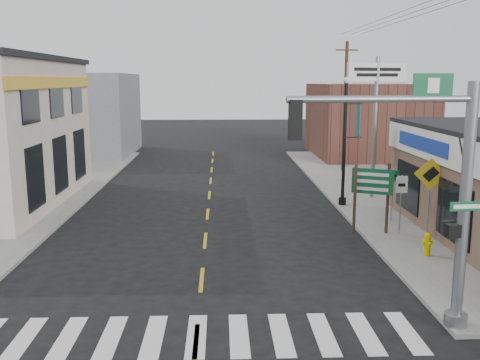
{
  "coord_description": "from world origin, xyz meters",
  "views": [
    {
      "loc": [
        0.59,
        -11.27,
        5.92
      ],
      "look_at": [
        1.21,
        5.31,
        2.8
      ],
      "focal_mm": 40.0,
      "sensor_mm": 36.0,
      "label": 1
    }
  ],
  "objects_px": {
    "guide_sign": "(372,188)",
    "lamp_post": "(346,132)",
    "traffic_signal_pole": "(436,180)",
    "dance_center_sign": "(376,93)",
    "fire_hydrant": "(427,243)",
    "utility_pole_far": "(345,106)"
  },
  "relations": [
    {
      "from": "guide_sign",
      "to": "lamp_post",
      "type": "bearing_deg",
      "value": 113.22
    },
    {
      "from": "traffic_signal_pole",
      "to": "dance_center_sign",
      "type": "bearing_deg",
      "value": 74.1
    },
    {
      "from": "traffic_signal_pole",
      "to": "fire_hydrant",
      "type": "relative_size",
      "value": 7.58
    },
    {
      "from": "fire_hydrant",
      "to": "dance_center_sign",
      "type": "xyz_separation_m",
      "value": [
        0.66,
        9.01,
        4.76
      ]
    },
    {
      "from": "lamp_post",
      "to": "dance_center_sign",
      "type": "distance_m",
      "value": 2.94
    },
    {
      "from": "fire_hydrant",
      "to": "lamp_post",
      "type": "bearing_deg",
      "value": 98.42
    },
    {
      "from": "lamp_post",
      "to": "utility_pole_far",
      "type": "bearing_deg",
      "value": 86.48
    },
    {
      "from": "guide_sign",
      "to": "lamp_post",
      "type": "height_order",
      "value": "lamp_post"
    },
    {
      "from": "dance_center_sign",
      "to": "traffic_signal_pole",
      "type": "bearing_deg",
      "value": -118.8
    },
    {
      "from": "guide_sign",
      "to": "utility_pole_far",
      "type": "distance_m",
      "value": 14.75
    },
    {
      "from": "guide_sign",
      "to": "fire_hydrant",
      "type": "bearing_deg",
      "value": -41.35
    },
    {
      "from": "traffic_signal_pole",
      "to": "guide_sign",
      "type": "height_order",
      "value": "traffic_signal_pole"
    },
    {
      "from": "dance_center_sign",
      "to": "lamp_post",
      "type": "bearing_deg",
      "value": -156.93
    },
    {
      "from": "guide_sign",
      "to": "lamp_post",
      "type": "relative_size",
      "value": 0.46
    },
    {
      "from": "traffic_signal_pole",
      "to": "lamp_post",
      "type": "distance_m",
      "value": 12.63
    },
    {
      "from": "traffic_signal_pole",
      "to": "fire_hydrant",
      "type": "height_order",
      "value": "traffic_signal_pole"
    },
    {
      "from": "guide_sign",
      "to": "utility_pole_far",
      "type": "relative_size",
      "value": 0.33
    },
    {
      "from": "traffic_signal_pole",
      "to": "guide_sign",
      "type": "xyz_separation_m",
      "value": [
        0.8,
        7.77,
        -1.77
      ]
    },
    {
      "from": "guide_sign",
      "to": "lamp_post",
      "type": "xyz_separation_m",
      "value": [
        0.09,
        4.83,
        1.67
      ]
    },
    {
      "from": "dance_center_sign",
      "to": "guide_sign",
      "type": "bearing_deg",
      "value": -124.37
    },
    {
      "from": "dance_center_sign",
      "to": "utility_pole_far",
      "type": "bearing_deg",
      "value": 69.18
    },
    {
      "from": "traffic_signal_pole",
      "to": "dance_center_sign",
      "type": "distance_m",
      "value": 14.49
    }
  ]
}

